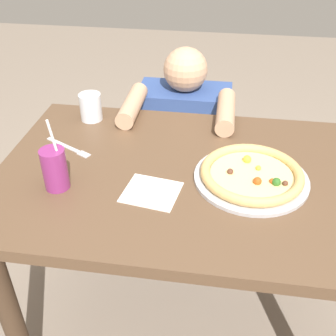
{
  "coord_description": "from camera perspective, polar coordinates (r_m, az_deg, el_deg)",
  "views": [
    {
      "loc": [
        0.1,
        -1.07,
        1.51
      ],
      "look_at": [
        -0.06,
        -0.03,
        0.78
      ],
      "focal_mm": 44.18,
      "sensor_mm": 36.0,
      "label": 1
    }
  ],
  "objects": [
    {
      "name": "pizza_near",
      "position": [
        1.29,
        11.45,
        -0.94
      ],
      "size": [
        0.35,
        0.35,
        0.04
      ],
      "color": "#B7B7BC",
      "rests_on": "dining_table"
    },
    {
      "name": "paper_napkin",
      "position": [
        1.23,
        -2.3,
        -3.34
      ],
      "size": [
        0.18,
        0.17,
        0.0
      ],
      "primitive_type": "cube",
      "rotation": [
        0.0,
        0.0,
        -0.16
      ],
      "color": "white",
      "rests_on": "dining_table"
    },
    {
      "name": "ground_plane",
      "position": [
        1.85,
        2.08,
        -19.85
      ],
      "size": [
        8.0,
        8.0,
        0.0
      ],
      "primitive_type": "plane",
      "color": "gray"
    },
    {
      "name": "dining_table",
      "position": [
        1.38,
        2.62,
        -4.55
      ],
      "size": [
        1.22,
        0.81,
        0.75
      ],
      "color": "brown",
      "rests_on": "ground"
    },
    {
      "name": "drink_cup_colored",
      "position": [
        1.26,
        -15.35,
        -0.1
      ],
      "size": [
        0.07,
        0.07,
        0.23
      ],
      "color": "#8C2D72",
      "rests_on": "dining_table"
    },
    {
      "name": "diner_seated",
      "position": [
        2.0,
        2.1,
        1.65
      ],
      "size": [
        0.44,
        0.53,
        0.95
      ],
      "color": "#333847",
      "rests_on": "ground"
    },
    {
      "name": "fork",
      "position": [
        1.47,
        -13.38,
        2.7
      ],
      "size": [
        0.19,
        0.11,
        0.0
      ],
      "color": "silver",
      "rests_on": "dining_table"
    },
    {
      "name": "water_cup_clear",
      "position": [
        1.62,
        -10.63,
        8.3
      ],
      "size": [
        0.08,
        0.08,
        0.1
      ],
      "color": "silver",
      "rests_on": "dining_table"
    }
  ]
}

